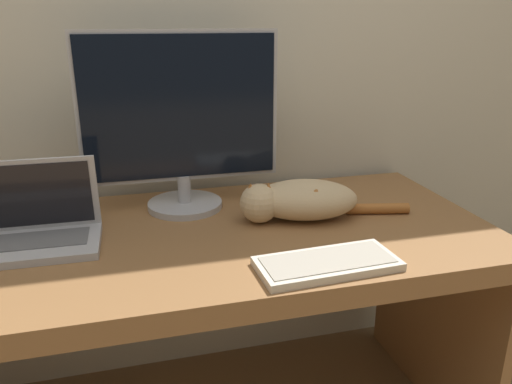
{
  "coord_description": "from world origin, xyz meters",
  "views": [
    {
      "loc": [
        -0.17,
        -0.89,
        1.27
      ],
      "look_at": [
        0.15,
        0.34,
        0.83
      ],
      "focal_mm": 35.0,
      "sensor_mm": 36.0,
      "label": 1
    }
  ],
  "objects_px": {
    "laptop": "(32,229)",
    "cat": "(299,199)",
    "monitor": "(181,122)",
    "external_keyboard": "(327,264)"
  },
  "relations": [
    {
      "from": "laptop",
      "to": "cat",
      "type": "height_order",
      "value": "laptop"
    },
    {
      "from": "laptop",
      "to": "cat",
      "type": "relative_size",
      "value": 0.66
    },
    {
      "from": "monitor",
      "to": "cat",
      "type": "xyz_separation_m",
      "value": [
        0.31,
        -0.18,
        -0.21
      ]
    },
    {
      "from": "monitor",
      "to": "external_keyboard",
      "type": "xyz_separation_m",
      "value": [
        0.28,
        -0.49,
        -0.26
      ]
    },
    {
      "from": "monitor",
      "to": "external_keyboard",
      "type": "height_order",
      "value": "monitor"
    },
    {
      "from": "external_keyboard",
      "to": "cat",
      "type": "xyz_separation_m",
      "value": [
        0.04,
        0.31,
        0.05
      ]
    },
    {
      "from": "monitor",
      "to": "cat",
      "type": "distance_m",
      "value": 0.42
    },
    {
      "from": "monitor",
      "to": "laptop",
      "type": "bearing_deg",
      "value": -156.84
    },
    {
      "from": "external_keyboard",
      "to": "cat",
      "type": "distance_m",
      "value": 0.31
    },
    {
      "from": "monitor",
      "to": "external_keyboard",
      "type": "bearing_deg",
      "value": -60.43
    }
  ]
}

